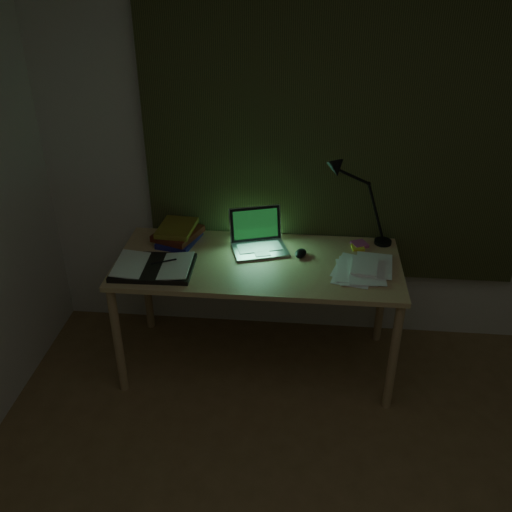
{
  "coord_description": "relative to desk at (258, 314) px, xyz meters",
  "views": [
    {
      "loc": [
        -0.17,
        -1.14,
        2.3
      ],
      "look_at": [
        -0.41,
        1.46,
        0.82
      ],
      "focal_mm": 40.0,
      "sensor_mm": 36.0,
      "label": 1
    }
  ],
  "objects": [
    {
      "name": "wall_back",
      "position": [
        0.41,
        0.42,
        0.89
      ],
      "size": [
        3.5,
        0.0,
        2.5
      ],
      "primitive_type": "cube",
      "color": "beige",
      "rests_on": "ground"
    },
    {
      "name": "curtain",
      "position": [
        0.41,
        0.38,
        1.09
      ],
      "size": [
        2.2,
        0.06,
        2.0
      ],
      "primitive_type": "cube",
      "color": "#2C3219",
      "rests_on": "wall_back"
    },
    {
      "name": "desk",
      "position": [
        0.0,
        0.0,
        0.0
      ],
      "size": [
        1.58,
        0.69,
        0.72
      ],
      "primitive_type": null,
      "color": "tan",
      "rests_on": "floor"
    },
    {
      "name": "laptop",
      "position": [
        0.0,
        0.12,
        0.47
      ],
      "size": [
        0.39,
        0.42,
        0.22
      ],
      "primitive_type": null,
      "rotation": [
        0.0,
        0.0,
        0.31
      ],
      "color": "#A6A7AB",
      "rests_on": "desk"
    },
    {
      "name": "open_textbook",
      "position": [
        -0.55,
        -0.14,
        0.38
      ],
      "size": [
        0.44,
        0.32,
        0.04
      ],
      "primitive_type": null,
      "rotation": [
        0.0,
        0.0,
        0.03
      ],
      "color": "white",
      "rests_on": "desk"
    },
    {
      "name": "book_stack",
      "position": [
        -0.49,
        0.19,
        0.41
      ],
      "size": [
        0.26,
        0.3,
        0.1
      ],
      "primitive_type": null,
      "rotation": [
        0.0,
        0.0,
        -0.18
      ],
      "color": "white",
      "rests_on": "desk"
    },
    {
      "name": "loose_papers",
      "position": [
        0.53,
        -0.0,
        0.37
      ],
      "size": [
        0.39,
        0.4,
        0.02
      ],
      "primitive_type": null,
      "rotation": [
        0.0,
        0.0,
        -0.24
      ],
      "color": "white",
      "rests_on": "desk"
    },
    {
      "name": "mouse",
      "position": [
        0.23,
        0.08,
        0.38
      ],
      "size": [
        0.09,
        0.11,
        0.04
      ],
      "primitive_type": "ellipsoid",
      "rotation": [
        0.0,
        0.0,
        -0.28
      ],
      "color": "black",
      "rests_on": "desk"
    },
    {
      "name": "sticky_yellow",
      "position": [
        0.56,
        0.2,
        0.37
      ],
      "size": [
        0.08,
        0.08,
        0.01
      ],
      "primitive_type": "cube",
      "rotation": [
        0.0,
        0.0,
        0.14
      ],
      "color": "yellow",
      "rests_on": "desk"
    },
    {
      "name": "sticky_pink",
      "position": [
        0.57,
        0.24,
        0.37
      ],
      "size": [
        0.11,
        0.11,
        0.02
      ],
      "primitive_type": "cube",
      "rotation": [
        0.0,
        0.0,
        0.42
      ],
      "color": "#C64D8E",
      "rests_on": "desk"
    },
    {
      "name": "desk_lamp",
      "position": [
        0.71,
        0.28,
        0.63
      ],
      "size": [
        0.38,
        0.3,
        0.54
      ],
      "primitive_type": null,
      "rotation": [
        0.0,
        0.0,
        -0.06
      ],
      "color": "black",
      "rests_on": "desk"
    }
  ]
}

